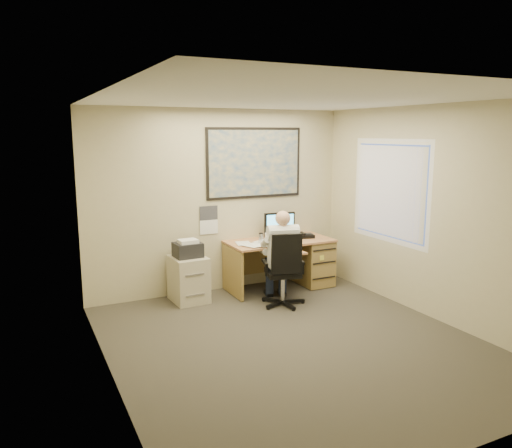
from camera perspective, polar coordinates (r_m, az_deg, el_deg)
name	(u,v)px	position (r m, az deg, el deg)	size (l,w,h in m)	color
room_shell	(296,226)	(5.42, 4.65, -0.26)	(4.00, 4.50, 2.70)	#36332A
desk	(298,257)	(7.79, 4.79, -3.82)	(1.60, 0.97, 1.14)	tan
world_map	(255,163)	(7.58, -0.15, 6.99)	(1.56, 0.03, 1.06)	#1E4C93
wall_calendar	(209,220)	(7.39, -5.42, 0.45)	(0.28, 0.01, 0.42)	white
window_blinds	(390,191)	(7.19, 15.03, 3.65)	(0.06, 1.40, 1.30)	silver
filing_cabinet	(188,275)	(7.12, -7.74, -5.76)	(0.48, 0.57, 0.89)	#BEB599
office_chair	(285,284)	(6.90, 3.37, -6.87)	(0.78, 0.78, 1.04)	black
person	(282,258)	(6.86, 2.98, -3.91)	(0.54, 0.78, 1.31)	silver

